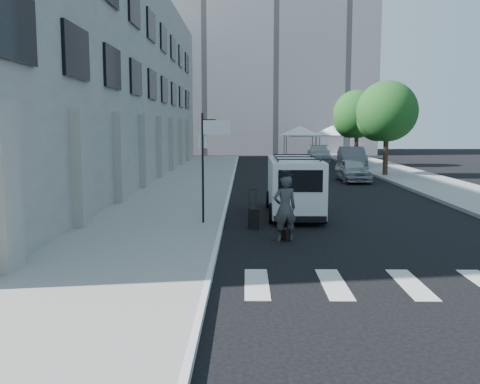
{
  "coord_description": "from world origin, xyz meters",
  "views": [
    {
      "loc": [
        -1.24,
        -13.77,
        3.28
      ],
      "look_at": [
        -1.4,
        1.97,
        1.3
      ],
      "focal_mm": 40.0,
      "sensor_mm": 36.0,
      "label": 1
    }
  ],
  "objects_px": {
    "suitcase": "(254,218)",
    "parked_car_c": "(319,154)",
    "briefcase": "(284,234)",
    "parked_car_a": "(353,170)",
    "parked_car_b": "(352,158)",
    "businessman": "(285,208)",
    "cargo_van": "(294,185)"
  },
  "relations": [
    {
      "from": "briefcase",
      "to": "parked_car_b",
      "type": "distance_m",
      "value": 25.95
    },
    {
      "from": "briefcase",
      "to": "parked_car_c",
      "type": "height_order",
      "value": "parked_car_c"
    },
    {
      "from": "parked_car_b",
      "to": "parked_car_c",
      "type": "distance_m",
      "value": 7.66
    },
    {
      "from": "cargo_van",
      "to": "parked_car_a",
      "type": "distance_m",
      "value": 12.37
    },
    {
      "from": "parked_car_a",
      "to": "suitcase",
      "type": "bearing_deg",
      "value": -114.24
    },
    {
      "from": "parked_car_c",
      "to": "businessman",
      "type": "bearing_deg",
      "value": -91.7
    },
    {
      "from": "briefcase",
      "to": "parked_car_a",
      "type": "relative_size",
      "value": 0.11
    },
    {
      "from": "businessman",
      "to": "briefcase",
      "type": "height_order",
      "value": "businessman"
    },
    {
      "from": "cargo_van",
      "to": "suitcase",
      "type": "bearing_deg",
      "value": -118.63
    },
    {
      "from": "businessman",
      "to": "cargo_van",
      "type": "xyz_separation_m",
      "value": [
        0.67,
        4.57,
        0.13
      ]
    },
    {
      "from": "parked_car_a",
      "to": "parked_car_c",
      "type": "height_order",
      "value": "parked_car_c"
    },
    {
      "from": "businessman",
      "to": "suitcase",
      "type": "distance_m",
      "value": 2.13
    },
    {
      "from": "cargo_van",
      "to": "parked_car_c",
      "type": "bearing_deg",
      "value": 81.06
    },
    {
      "from": "briefcase",
      "to": "parked_car_a",
      "type": "height_order",
      "value": "parked_car_a"
    },
    {
      "from": "cargo_van",
      "to": "parked_car_b",
      "type": "bearing_deg",
      "value": 73.89
    },
    {
      "from": "parked_car_a",
      "to": "cargo_van",
      "type": "bearing_deg",
      "value": -112.61
    },
    {
      "from": "parked_car_a",
      "to": "parked_car_b",
      "type": "height_order",
      "value": "parked_car_b"
    },
    {
      "from": "suitcase",
      "to": "parked_car_b",
      "type": "bearing_deg",
      "value": 62.62
    },
    {
      "from": "parked_car_a",
      "to": "parked_car_b",
      "type": "distance_m",
      "value": 9.19
    },
    {
      "from": "businessman",
      "to": "briefcase",
      "type": "bearing_deg",
      "value": -107.14
    },
    {
      "from": "cargo_van",
      "to": "parked_car_a",
      "type": "height_order",
      "value": "cargo_van"
    },
    {
      "from": "businessman",
      "to": "parked_car_c",
      "type": "xyz_separation_m",
      "value": [
        5.4,
        32.64,
        -0.2
      ]
    },
    {
      "from": "suitcase",
      "to": "parked_car_c",
      "type": "height_order",
      "value": "parked_car_c"
    },
    {
      "from": "briefcase",
      "to": "cargo_van",
      "type": "relative_size",
      "value": 0.08
    },
    {
      "from": "suitcase",
      "to": "parked_car_c",
      "type": "distance_m",
      "value": 31.42
    },
    {
      "from": "suitcase",
      "to": "parked_car_b",
      "type": "relative_size",
      "value": 0.25
    },
    {
      "from": "businessman",
      "to": "parked_car_c",
      "type": "distance_m",
      "value": 33.08
    },
    {
      "from": "businessman",
      "to": "suitcase",
      "type": "xyz_separation_m",
      "value": [
        -0.85,
        1.85,
        -0.61
      ]
    },
    {
      "from": "briefcase",
      "to": "parked_car_b",
      "type": "xyz_separation_m",
      "value": [
        6.85,
        25.03,
        0.66
      ]
    },
    {
      "from": "suitcase",
      "to": "cargo_van",
      "type": "distance_m",
      "value": 3.2
    },
    {
      "from": "suitcase",
      "to": "parked_car_c",
      "type": "xyz_separation_m",
      "value": [
        6.25,
        30.79,
        0.41
      ]
    },
    {
      "from": "suitcase",
      "to": "parked_car_b",
      "type": "distance_m",
      "value": 24.51
    }
  ]
}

